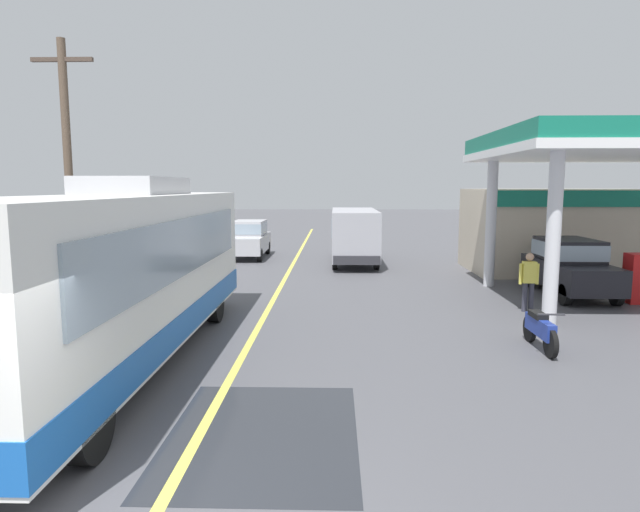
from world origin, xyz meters
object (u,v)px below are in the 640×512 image
at_px(car_at_pump, 569,264).
at_px(car_trailing_behind_bus, 249,237).
at_px(coach_bus_main, 120,277).
at_px(minibus_opposing_lane, 354,231).
at_px(motorcycle_parked_forecourt, 540,329).
at_px(pedestrian_near_pump, 529,279).

bearing_deg(car_at_pump, car_trailing_behind_bus, 142.55).
distance_m(coach_bus_main, car_trailing_behind_bus, 16.18).
bearing_deg(minibus_opposing_lane, car_trailing_behind_bus, 159.85).
distance_m(coach_bus_main, motorcycle_parked_forecourt, 8.80).
bearing_deg(car_at_pump, coach_bus_main, -148.94).
relative_size(coach_bus_main, motorcycle_parked_forecourt, 6.13).
height_order(coach_bus_main, car_at_pump, coach_bus_main).
height_order(car_at_pump, car_trailing_behind_bus, same).
height_order(coach_bus_main, minibus_opposing_lane, coach_bus_main).
xyz_separation_m(coach_bus_main, minibus_opposing_lane, (5.09, 14.27, -0.25)).
xyz_separation_m(motorcycle_parked_forecourt, pedestrian_near_pump, (1.01, 3.57, 0.49)).
bearing_deg(motorcycle_parked_forecourt, minibus_opposing_lane, 105.05).
height_order(coach_bus_main, pedestrian_near_pump, coach_bus_main).
distance_m(minibus_opposing_lane, motorcycle_parked_forecourt, 13.67).
xyz_separation_m(minibus_opposing_lane, motorcycle_parked_forecourt, (3.54, -13.17, -1.03)).
distance_m(car_at_pump, motorcycle_parked_forecourt, 6.79).
bearing_deg(car_trailing_behind_bus, motorcycle_parked_forecourt, -59.99).
distance_m(car_at_pump, car_trailing_behind_bus, 14.92).
xyz_separation_m(motorcycle_parked_forecourt, car_trailing_behind_bus, (-8.70, 15.06, 0.57)).
height_order(motorcycle_parked_forecourt, pedestrian_near_pump, pedestrian_near_pump).
distance_m(coach_bus_main, car_at_pump, 13.77).
relative_size(car_at_pump, pedestrian_near_pump, 2.53).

